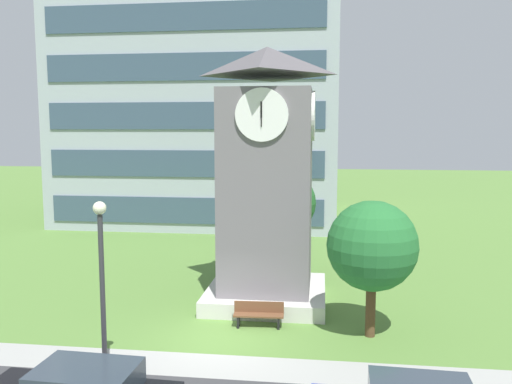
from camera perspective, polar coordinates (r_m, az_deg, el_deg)
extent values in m
plane|color=#567F38|center=(18.37, -3.95, -15.75)|extent=(160.00, 160.00, 0.00)
cube|color=#9E9E99|center=(16.59, -5.34, -18.31)|extent=(120.00, 1.60, 0.01)
cube|color=#9EA8B2|center=(43.00, -5.44, 14.42)|extent=(20.50, 14.52, 25.60)
cube|color=#384C60|center=(35.92, -7.79, -2.02)|extent=(18.86, 0.10, 1.80)
cube|color=#384C60|center=(35.58, -7.88, 3.08)|extent=(18.86, 0.10, 1.80)
cube|color=#384C60|center=(35.52, -7.96, 8.24)|extent=(18.86, 0.10, 1.80)
cube|color=#384C60|center=(35.75, -8.04, 13.37)|extent=(18.86, 0.10, 1.80)
cube|color=#384C60|center=(36.27, -8.13, 18.40)|extent=(18.86, 0.10, 1.80)
cube|color=slate|center=(21.15, 1.18, -0.63)|extent=(3.55, 3.55, 8.62)
cube|color=beige|center=(22.03, 1.16, -11.04)|extent=(4.79, 4.79, 0.60)
pyramid|color=#555155|center=(21.15, 1.22, 14.08)|extent=(3.90, 3.90, 1.11)
cylinder|color=white|center=(19.16, 0.63, 8.42)|extent=(1.95, 0.12, 1.95)
cylinder|color=white|center=(20.87, 6.27, 8.24)|extent=(0.12, 1.95, 1.95)
cube|color=black|center=(19.10, 0.60, 8.96)|extent=(0.07, 0.08, 0.59)
cube|color=black|center=(19.08, 0.60, 8.43)|extent=(0.03, 0.06, 0.88)
cube|color=brown|center=(19.22, 0.29, -13.26)|extent=(1.82, 0.56, 0.06)
cube|color=brown|center=(19.34, 0.34, -12.40)|extent=(1.80, 0.13, 0.40)
cube|color=black|center=(19.36, -1.90, -13.83)|extent=(0.10, 0.44, 0.45)
cube|color=black|center=(19.26, 2.49, -13.94)|extent=(0.10, 0.44, 0.45)
cylinder|color=#333338|center=(15.25, -16.36, -11.25)|extent=(0.14, 0.14, 4.76)
sphere|color=#F2EFCC|center=(14.68, -16.69, -1.69)|extent=(0.36, 0.36, 0.36)
cylinder|color=#513823|center=(25.39, 3.11, -6.36)|extent=(0.42, 0.42, 2.56)
sphere|color=#225928|center=(24.97, 3.14, -1.15)|extent=(2.99, 2.99, 2.99)
cylinder|color=#513823|center=(18.67, 12.38, -12.10)|extent=(0.34, 0.34, 2.09)
sphere|color=#246830|center=(18.10, 12.55, -5.73)|extent=(3.06, 3.06, 3.06)
cube|color=#2D3842|center=(13.17, -18.07, -18.91)|extent=(2.33, 1.65, 0.60)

